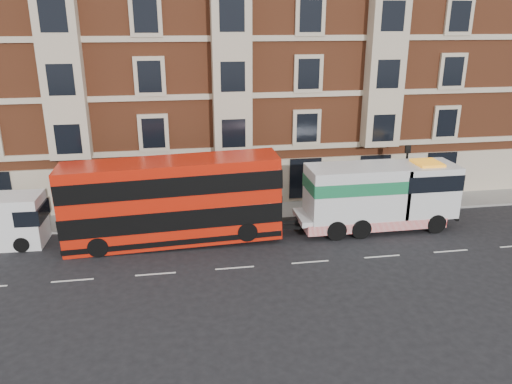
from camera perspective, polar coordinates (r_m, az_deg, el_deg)
The scene contains 8 objects.
ground at distance 25.94m, azimuth -2.45°, elevation -8.67°, with size 120.00×120.00×0.00m, color black.
sidewalk at distance 32.70m, azimuth -4.08°, elevation -2.50°, with size 90.00×3.00×0.15m, color slate.
victorian_terrace at distance 38.00m, azimuth -4.81°, elevation 15.98°, with size 45.00×12.00×20.40m.
lamp_post_west at distance 30.67m, azimuth -15.18°, elevation 0.55°, with size 0.35×0.15×4.35m.
lamp_post_east at distance 33.84m, azimuth 16.71°, elevation 2.13°, with size 0.35×0.15×4.35m.
double_decker_bus at distance 28.20m, azimuth -9.54°, elevation -0.89°, with size 11.98×2.75×4.85m.
tow_truck at distance 30.69m, azimuth 13.62°, elevation -0.40°, with size 9.59×2.83×4.00m.
pedestrian at distance 32.59m, azimuth -23.02°, elevation -2.30°, with size 0.65×0.43×1.78m, color #1B1F37.
Camera 1 is at (-2.68, -22.81, 12.05)m, focal length 35.00 mm.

